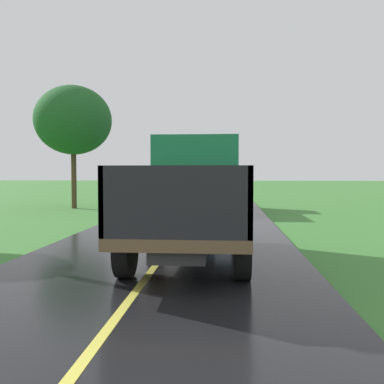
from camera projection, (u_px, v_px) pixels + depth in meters
name	position (u px, v px, depth m)	size (l,w,h in m)	color
banana_truck_near	(193.00, 194.00, 9.98)	(2.38, 5.82, 2.80)	#2D2D30
banana_truck_far	(217.00, 182.00, 22.38)	(2.38, 5.81, 2.80)	#2D2D30
roadside_tree_near_left	(73.00, 120.00, 23.16)	(4.15, 4.15, 6.67)	#4C3823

